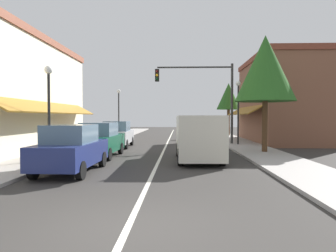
{
  "coord_description": "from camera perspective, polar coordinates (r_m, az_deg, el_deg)",
  "views": [
    {
      "loc": [
        0.96,
        -5.56,
        2.06
      ],
      "look_at": [
        0.22,
        14.45,
        1.47
      ],
      "focal_mm": 33.15,
      "sensor_mm": 36.0,
      "label": 1
    }
  ],
  "objects": [
    {
      "name": "storefront_left_block",
      "position": [
        20.18,
        -27.2,
        5.27
      ],
      "size": [
        5.48,
        14.2,
        6.77
      ],
      "color": "beige",
      "rests_on": "ground"
    },
    {
      "name": "traffic_signal_mast_arm",
      "position": [
        22.96,
        6.89,
        6.75
      ],
      "size": [
        5.71,
        0.5,
        5.95
      ],
      "color": "#333333",
      "rests_on": "ground"
    },
    {
      "name": "street_lamp_right_mid",
      "position": [
        22.7,
        12.79,
        4.33
      ],
      "size": [
        0.36,
        0.36,
        4.62
      ],
      "color": "black",
      "rests_on": "ground"
    },
    {
      "name": "ground_plane",
      "position": [
        23.67,
        -0.22,
        -3.31
      ],
      "size": [
        80.0,
        80.0,
        0.0
      ],
      "primitive_type": "plane",
      "color": "#33302D"
    },
    {
      "name": "tree_right_near",
      "position": [
        18.32,
        17.45,
        10.01
      ],
      "size": [
        3.33,
        3.33,
        6.59
      ],
      "color": "#4C331E",
      "rests_on": "ground"
    },
    {
      "name": "van_in_lane",
      "position": [
        14.72,
        5.56,
        -1.88
      ],
      "size": [
        2.11,
        5.23,
        2.12
      ],
      "rotation": [
        0.0,
        0.0,
        0.03
      ],
      "color": "beige",
      "rests_on": "ground"
    },
    {
      "name": "lane_center_stripe",
      "position": [
        23.67,
        -0.22,
        -3.31
      ],
      "size": [
        0.14,
        52.0,
        0.01
      ],
      "primitive_type": "cube",
      "color": "silver",
      "rests_on": "ground"
    },
    {
      "name": "sidewalk_right",
      "position": [
        24.08,
        13.0,
        -3.13
      ],
      "size": [
        2.6,
        56.0,
        0.12
      ],
      "primitive_type": "cube",
      "color": "#A39E99",
      "rests_on": "ground"
    },
    {
      "name": "street_lamp_left_near",
      "position": [
        14.75,
        -21.07,
        5.04
      ],
      "size": [
        0.36,
        0.36,
        4.32
      ],
      "color": "black",
      "rests_on": "ground"
    },
    {
      "name": "parked_car_third_left",
      "position": [
        21.36,
        -9.3,
        -1.51
      ],
      "size": [
        1.84,
        4.13,
        1.77
      ],
      "rotation": [
        0.0,
        0.0,
        0.02
      ],
      "color": "#B7BABF",
      "rests_on": "ground"
    },
    {
      "name": "storefront_right_block",
      "position": [
        27.0,
        20.71,
        4.47
      ],
      "size": [
        6.81,
        10.2,
        6.84
      ],
      "color": "brown",
      "rests_on": "ground"
    },
    {
      "name": "tree_right_far",
      "position": [
        33.44,
        11.08,
        5.32
      ],
      "size": [
        2.52,
        2.52,
        5.63
      ],
      "color": "#4C331E",
      "rests_on": "ground"
    },
    {
      "name": "street_lamp_left_far",
      "position": [
        30.91,
        -9.05,
        3.8
      ],
      "size": [
        0.36,
        0.36,
        4.78
      ],
      "color": "black",
      "rests_on": "ground"
    },
    {
      "name": "parked_car_nearest_left",
      "position": [
        12.03,
        -17.34,
        -4.02
      ],
      "size": [
        1.82,
        4.12,
        1.77
      ],
      "rotation": [
        0.0,
        0.0,
        -0.01
      ],
      "color": "navy",
      "rests_on": "ground"
    },
    {
      "name": "parked_car_second_left",
      "position": [
        16.24,
        -12.45,
        -2.53
      ],
      "size": [
        1.85,
        4.13,
        1.77
      ],
      "rotation": [
        0.0,
        0.0,
        -0.02
      ],
      "color": "#0F4C33",
      "rests_on": "ground"
    },
    {
      "name": "sidewalk_left",
      "position": [
        24.51,
        -13.19,
        -3.05
      ],
      "size": [
        2.6,
        56.0,
        0.12
      ],
      "primitive_type": "cube",
      "color": "#A39E99",
      "rests_on": "ground"
    }
  ]
}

